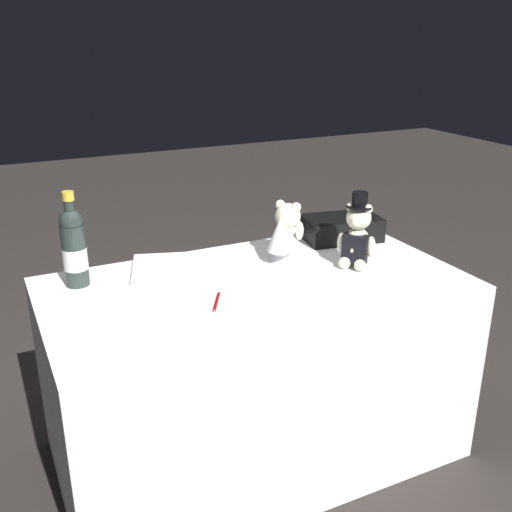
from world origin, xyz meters
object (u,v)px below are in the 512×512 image
gift_case_black (341,228)px  guestbook (161,268)px  teddy_bear_bride (286,234)px  signing_pen (217,302)px  champagne_bottle (74,246)px  teddy_bear_groom (357,237)px

gift_case_black → guestbook: (0.79, -0.00, -0.04)m
gift_case_black → guestbook: bearing=-0.1°
teddy_bear_bride → signing_pen: 0.47m
signing_pen → teddy_bear_bride: bearing=-147.4°
teddy_bear_bride → champagne_bottle: champagne_bottle is taller
champagne_bottle → guestbook: champagne_bottle is taller
guestbook → teddy_bear_bride: bearing=-175.6°
champagne_bottle → teddy_bear_groom: bearing=164.4°
teddy_bear_groom → signing_pen: 0.62m
teddy_bear_bride → champagne_bottle: bearing=-7.8°
teddy_bear_bride → gift_case_black: 0.35m
signing_pen → teddy_bear_groom: bearing=-172.2°
champagne_bottle → signing_pen: (-0.38, 0.36, -0.14)m
champagne_bottle → guestbook: bearing=-179.2°
champagne_bottle → guestbook: (-0.30, -0.00, -0.13)m
teddy_bear_bride → gift_case_black: (-0.33, -0.11, -0.05)m
teddy_bear_groom → champagne_bottle: bearing=-15.6°
teddy_bear_bride → gift_case_black: teddy_bear_bride is taller
teddy_bear_bride → guestbook: bearing=-13.3°
signing_pen → guestbook: guestbook is taller
teddy_bear_groom → guestbook: teddy_bear_groom is taller
champagne_bottle → gift_case_black: 1.10m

